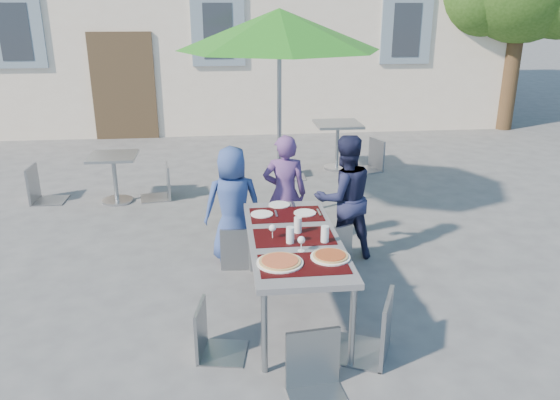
{
  "coord_description": "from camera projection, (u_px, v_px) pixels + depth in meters",
  "views": [
    {
      "loc": [
        -0.04,
        -4.32,
        2.68
      ],
      "look_at": [
        0.56,
        0.98,
        0.78
      ],
      "focal_mm": 35.0,
      "sensor_mm": 36.0,
      "label": 1
    }
  ],
  "objects": [
    {
      "name": "place_settings",
      "position": [
        282.0,
        210.0,
        5.44
      ],
      "size": [
        0.69,
        0.48,
        0.01
      ],
      "color": "white",
      "rests_on": "dining_table"
    },
    {
      "name": "cafe_table_1",
      "position": [
        337.0,
        136.0,
        9.34
      ],
      "size": [
        0.76,
        0.76,
        0.81
      ],
      "color": "#B2B4BA",
      "rests_on": "ground"
    },
    {
      "name": "bg_chair_r_0",
      "position": [
        160.0,
        161.0,
        7.91
      ],
      "size": [
        0.49,
        0.48,
        0.95
      ],
      "color": "#90949B",
      "rests_on": "ground"
    },
    {
      "name": "glassware",
      "position": [
        301.0,
        232.0,
        4.74
      ],
      "size": [
        0.51,
        0.45,
        0.15
      ],
      "color": "silver",
      "rests_on": "dining_table"
    },
    {
      "name": "chair_1",
      "position": [
        294.0,
        219.0,
        5.93
      ],
      "size": [
        0.45,
        0.45,
        0.85
      ],
      "color": "#8F969A",
      "rests_on": "ground"
    },
    {
      "name": "ground",
      "position": [
        231.0,
        319.0,
        4.95
      ],
      "size": [
        90.0,
        90.0,
        0.0
      ],
      "primitive_type": "plane",
      "color": "#4B4B4E",
      "rests_on": "ground"
    },
    {
      "name": "chair_0",
      "position": [
        239.0,
        222.0,
        5.79
      ],
      "size": [
        0.43,
        0.43,
        0.89
      ],
      "color": "gray",
      "rests_on": "ground"
    },
    {
      "name": "bg_chair_l_1",
      "position": [
        288.0,
        148.0,
        8.86
      ],
      "size": [
        0.41,
        0.41,
        0.88
      ],
      "color": "gray",
      "rests_on": "ground"
    },
    {
      "name": "bg_chair_r_1",
      "position": [
        372.0,
        136.0,
        9.29
      ],
      "size": [
        0.57,
        0.56,
        1.01
      ],
      "color": "gray",
      "rests_on": "ground"
    },
    {
      "name": "pizza_near_right",
      "position": [
        330.0,
        256.0,
        4.42
      ],
      "size": [
        0.33,
        0.33,
        0.03
      ],
      "color": "white",
      "rests_on": "dining_table"
    },
    {
      "name": "bg_chair_l_0",
      "position": [
        37.0,
        162.0,
        7.75
      ],
      "size": [
        0.46,
        0.46,
        1.01
      ],
      "color": "gray",
      "rests_on": "ground"
    },
    {
      "name": "child_1",
      "position": [
        285.0,
        194.0,
        6.16
      ],
      "size": [
        0.53,
        0.37,
        1.36
      ],
      "primitive_type": "imported",
      "rotation": [
        0.0,
        0.0,
        3.04
      ],
      "color": "#5C3975",
      "rests_on": "ground"
    },
    {
      "name": "dining_table",
      "position": [
        294.0,
        242.0,
        4.86
      ],
      "size": [
        0.8,
        1.85,
        0.76
      ],
      "color": "#4B4A50",
      "rests_on": "ground"
    },
    {
      "name": "child_2",
      "position": [
        344.0,
        198.0,
        5.96
      ],
      "size": [
        0.75,
        0.52,
        1.41
      ],
      "primitive_type": "imported",
      "rotation": [
        0.0,
        0.0,
        3.35
      ],
      "color": "#1C1F3E",
      "rests_on": "ground"
    },
    {
      "name": "child_0",
      "position": [
        233.0,
        204.0,
        5.95
      ],
      "size": [
        0.68,
        0.49,
        1.29
      ],
      "primitive_type": "imported",
      "rotation": [
        0.0,
        0.0,
        3.27
      ],
      "color": "#314786",
      "rests_on": "ground"
    },
    {
      "name": "chair_4",
      "position": [
        375.0,
        289.0,
        4.24
      ],
      "size": [
        0.61,
        0.61,
        1.03
      ],
      "color": "gray",
      "rests_on": "ground"
    },
    {
      "name": "chair_3",
      "position": [
        210.0,
        301.0,
        4.3
      ],
      "size": [
        0.43,
        0.43,
        0.84
      ],
      "color": "gray",
      "rests_on": "ground"
    },
    {
      "name": "chair_2",
      "position": [
        331.0,
        220.0,
        5.72
      ],
      "size": [
        0.57,
        0.57,
        0.96
      ],
      "color": "gray",
      "rests_on": "ground"
    },
    {
      "name": "patio_umbrella",
      "position": [
        279.0,
        31.0,
        6.55
      ],
      "size": [
        2.51,
        2.51,
        2.66
      ],
      "color": "#B2B4BA",
      "rests_on": "ground"
    },
    {
      "name": "cafe_table_0",
      "position": [
        114.0,
        171.0,
        7.77
      ],
      "size": [
        0.65,
        0.65,
        0.7
      ],
      "color": "#B2B4BA",
      "rests_on": "ground"
    },
    {
      "name": "pizza_near_left",
      "position": [
        280.0,
        262.0,
        4.32
      ],
      "size": [
        0.37,
        0.37,
        0.03
      ],
      "color": "white",
      "rests_on": "dining_table"
    },
    {
      "name": "chair_5",
      "position": [
        317.0,
        331.0,
        3.81
      ],
      "size": [
        0.45,
        0.45,
        0.92
      ],
      "color": "gray",
      "rests_on": "ground"
    }
  ]
}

